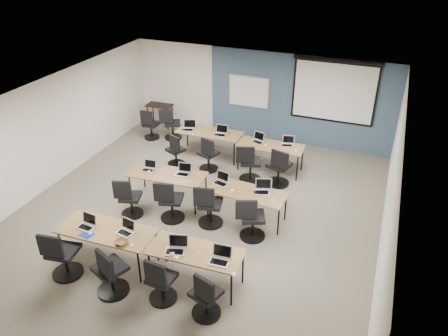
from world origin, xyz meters
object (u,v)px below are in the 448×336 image
at_px(projector_screen, 334,88).
at_px(task_chair_11, 279,170).
at_px(task_chair_1, 110,275).
at_px(task_chair_5, 170,204).
at_px(training_table_back_right, 271,147).
at_px(laptop_11, 288,143).
at_px(task_chair_0, 62,258).
at_px(task_chair_4, 129,201).
at_px(laptop_7, 262,189).
at_px(laptop_8, 188,127).
at_px(laptop_2, 176,247).
at_px(training_table_back_left, 209,133).
at_px(task_chair_6, 209,208).
at_px(laptop_0, 87,224).
at_px(laptop_10, 258,140).
at_px(training_table_front_left, 107,232).
at_px(task_chair_8, 176,153).
at_px(task_chair_9, 208,157).
at_px(whiteboard, 249,92).
at_px(task_chair_7, 251,221).
at_px(training_table_front_right, 196,253).
at_px(laptop_9, 221,132).
at_px(training_table_mid_right, 247,193).
at_px(spare_chair_a, 171,126).
at_px(training_table_mid_left, 167,175).
at_px(utility_table, 160,108).
at_px(laptop_5, 184,171).
at_px(laptop_4, 149,168).
at_px(spare_chair_b, 150,127).
at_px(task_chair_2, 161,283).
at_px(task_chair_3, 206,299).
at_px(laptop_3, 220,258).
at_px(laptop_1, 126,229).
at_px(laptop_6, 221,180).

relative_size(projector_screen, task_chair_11, 2.28).
height_order(task_chair_1, task_chair_5, task_chair_1).
height_order(training_table_back_right, laptop_11, laptop_11).
bearing_deg(task_chair_0, task_chair_4, 78.75).
relative_size(laptop_7, laptop_8, 1.01).
bearing_deg(laptop_7, laptop_2, -127.99).
distance_m(training_table_back_left, task_chair_6, 3.37).
distance_m(laptop_0, laptop_10, 5.19).
relative_size(training_table_front_left, laptop_7, 5.23).
bearing_deg(task_chair_8, laptop_7, -3.41).
relative_size(laptop_0, task_chair_9, 0.32).
relative_size(whiteboard, task_chair_4, 1.30).
bearing_deg(training_table_back_right, task_chair_7, -84.07).
height_order(training_table_front_right, training_table_back_right, same).
bearing_deg(task_chair_5, laptop_11, 45.25).
xyz_separation_m(task_chair_5, laptop_9, (-0.06, 3.19, 0.37)).
height_order(training_table_mid_right, laptop_11, laptop_11).
relative_size(task_chair_6, task_chair_11, 0.98).
xyz_separation_m(whiteboard, task_chair_4, (-1.10, -5.10, -1.04)).
distance_m(training_table_back_left, spare_chair_a, 1.66).
height_order(training_table_mid_left, training_table_mid_right, same).
relative_size(laptop_0, laptop_8, 0.90).
xyz_separation_m(task_chair_8, task_chair_11, (2.90, 0.02, 0.05)).
bearing_deg(task_chair_6, task_chair_9, 100.55).
relative_size(training_table_front_left, laptop_8, 5.27).
bearing_deg(utility_table, laptop_10, -23.31).
distance_m(laptop_5, utility_table, 4.58).
relative_size(laptop_7, laptop_10, 1.11).
xyz_separation_m(training_table_front_left, laptop_2, (1.52, -0.04, 0.11)).
distance_m(laptop_4, spare_chair_b, 3.34).
xyz_separation_m(whiteboard, laptop_8, (-1.21, -1.72, -0.65)).
distance_m(training_table_back_left, task_chair_2, 5.66).
relative_size(training_table_front_right, task_chair_3, 1.74).
bearing_deg(laptop_3, training_table_back_left, 110.97).
height_order(task_chair_2, laptop_8, laptop_8).
xyz_separation_m(task_chair_5, laptop_7, (1.88, 0.77, 0.37)).
relative_size(whiteboard, laptop_11, 4.05).
distance_m(laptop_7, laptop_11, 2.46).
bearing_deg(task_chair_4, laptop_10, 42.76).
bearing_deg(training_table_mid_right, task_chair_2, -98.19).
distance_m(training_table_mid_left, training_table_back_right, 2.98).
xyz_separation_m(projector_screen, laptop_11, (-0.83, -1.65, -1.10)).
bearing_deg(utility_table, laptop_4, -67.33).
distance_m(laptop_0, laptop_8, 4.86).
height_order(task_chair_0, task_chair_1, task_chair_1).
distance_m(training_table_front_right, task_chair_6, 1.81).
bearing_deg(laptop_1, task_chair_6, 70.52).
height_order(whiteboard, training_table_back_left, whiteboard).
height_order(training_table_mid_left, laptop_7, laptop_7).
distance_m(laptop_6, task_chair_7, 1.28).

